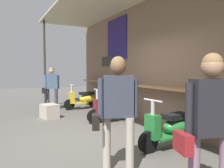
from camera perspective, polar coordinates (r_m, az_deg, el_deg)
The scene contains 9 objects.
ground_plane at distance 5.10m, azimuth -4.45°, elevation -13.52°, with size 30.74×30.74×0.00m, color #56544F.
market_stall_facade at distance 5.88m, azimuth 12.63°, elevation 8.59°, with size 10.98×2.44×3.66m.
scooter_yellow at distance 8.72m, azimuth -7.20°, elevation -3.78°, with size 0.46×1.40×0.97m.
scooter_maroon at distance 6.53m, azimuth 0.18°, elevation -6.23°, with size 0.46×1.40×0.97m.
scooter_green at distance 4.54m, azimuth 14.92°, elevation -10.70°, with size 0.49×1.40×0.97m.
shopper_with_handbag at distance 2.53m, azimuth 23.67°, elevation -7.65°, with size 0.37×0.67×1.67m.
shopper_browsing at distance 3.16m, azimuth 1.28°, elevation -4.87°, with size 0.44×0.67×1.69m.
shopper_passing at distance 8.73m, azimuth -15.24°, elevation -0.00°, with size 0.27×0.65×1.62m.
merchandise_crate at distance 7.29m, azimuth -15.68°, elevation -6.69°, with size 0.55×0.44×0.44m, color #B2A899.
Camera 1 is at (4.49, -1.89, 1.50)m, focal length 35.77 mm.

